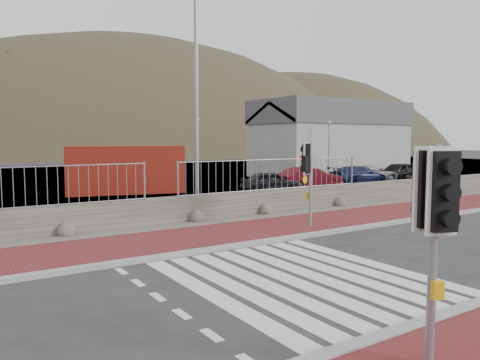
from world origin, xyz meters
TOP-DOWN VIEW (x-y plane):
  - ground at (0.00, 0.00)m, footprint 220.00×220.00m
  - sidewalk_far at (0.00, 4.50)m, footprint 40.00×3.00m
  - kerb_near at (0.00, -3.00)m, footprint 40.00×0.25m
  - kerb_far at (0.00, 3.00)m, footprint 40.00×0.25m
  - zebra_crossing at (-0.00, 0.00)m, footprint 4.62×5.60m
  - gravel_strip at (0.00, 6.50)m, footprint 40.00×1.50m
  - stone_wall at (0.00, 7.30)m, footprint 40.00×0.60m
  - railing at (0.00, 7.15)m, footprint 18.07×0.07m
  - quay at (0.00, 27.90)m, footprint 120.00×40.00m
  - harbor_building at (20.00, 19.90)m, footprint 12.20×6.20m
  - hills_backdrop at (6.74, 87.90)m, footprint 254.00×90.00m
  - traffic_signal_near at (-1.21, -3.88)m, footprint 0.46×0.37m
  - traffic_signal_far at (3.78, 4.00)m, footprint 0.70×0.39m
  - streetlight at (1.98, 8.04)m, footprint 1.82×0.85m
  - shipping_container at (2.26, 17.23)m, footprint 6.50×3.95m
  - car_a at (8.81, 12.73)m, footprint 3.67×2.43m
  - car_b at (11.45, 12.73)m, footprint 4.03×1.65m
  - car_c at (16.34, 13.55)m, footprint 4.16×1.95m
  - car_d at (17.90, 14.05)m, footprint 4.39×2.75m
  - car_e at (20.80, 13.44)m, footprint 3.93×1.81m

SIDE VIEW (x-z plane):
  - hills_backdrop at x=6.74m, z-range -73.05..26.95m
  - ground at x=0.00m, z-range 0.00..0.00m
  - quay at x=0.00m, z-range -0.25..0.25m
  - zebra_crossing at x=0.00m, z-range 0.00..0.01m
  - gravel_strip at x=0.00m, z-range 0.00..0.06m
  - sidewalk_far at x=0.00m, z-range 0.00..0.08m
  - kerb_near at x=0.00m, z-range -0.01..0.11m
  - kerb_far at x=0.00m, z-range -0.01..0.11m
  - stone_wall at x=0.00m, z-range 0.00..0.90m
  - car_d at x=17.90m, z-range 0.00..1.13m
  - car_a at x=8.81m, z-range 0.00..1.16m
  - car_c at x=16.34m, z-range 0.00..1.17m
  - car_b at x=11.45m, z-range 0.00..1.30m
  - car_e at x=20.80m, z-range 0.00..1.30m
  - shipping_container at x=2.26m, z-range 0.00..2.53m
  - railing at x=0.00m, z-range 1.21..2.43m
  - traffic_signal_near at x=-1.21m, z-range 0.62..3.45m
  - traffic_signal_far at x=3.78m, z-range 0.63..3.45m
  - harbor_building at x=20.00m, z-range 0.03..5.83m
  - streetlight at x=1.98m, z-range 0.56..9.54m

